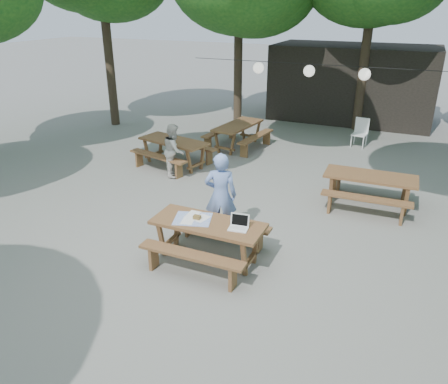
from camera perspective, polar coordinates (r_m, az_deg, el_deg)
The scene contains 12 objects.
ground at distance 8.91m, azimuth 1.95°, elevation -5.32°, with size 80.00×80.00×0.00m, color slate.
pavilion at distance 18.14m, azimuth 16.46°, elevation 13.52°, with size 6.00×3.00×2.80m, color black.
main_picnic_table at distance 7.87m, azimuth -2.07°, elevation -6.30°, with size 2.00×1.58×0.75m.
picnic_table_nw at distance 12.47m, azimuth -6.53°, elevation 5.17°, with size 2.20×1.95×0.75m.
picnic_table_ne at distance 10.41m, azimuth 18.38°, elevation 0.24°, with size 2.02×1.63×0.75m.
picnic_table_far_w at distance 14.01m, azimuth 1.82°, elevation 7.39°, with size 1.83×2.10×0.75m.
woman at distance 8.46m, azimuth -0.43°, elevation -0.44°, with size 0.63×0.41×1.72m, color #7693D8.
second_person at distance 11.65m, azimuth -6.54°, elevation 5.45°, with size 0.68×0.53×1.40m, color silver.
plastic_chair at distance 14.77m, azimuth 17.23°, elevation 6.68°, with size 0.49×0.49×0.90m.
laptop at distance 7.48m, azimuth 1.96°, elevation -4.29°, with size 0.36×0.30×0.24m.
tabletop_clutter at distance 7.81m, azimuth -3.99°, elevation -3.47°, with size 0.78×0.71×0.08m.
paper_lanterns at distance 13.72m, azimuth 11.12°, elevation 15.26°, with size 9.00×0.34×0.38m.
Camera 1 is at (2.87, -7.24, 4.32)m, focal length 35.00 mm.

